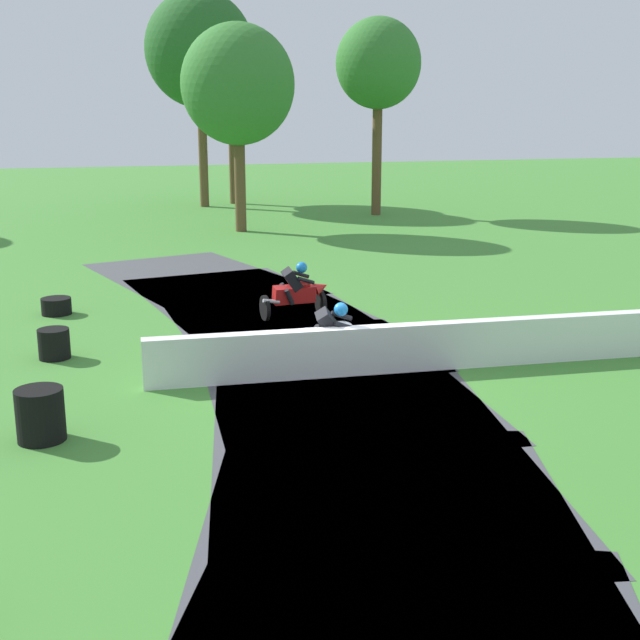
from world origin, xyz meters
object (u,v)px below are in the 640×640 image
(motorcycle_lead_white, at_px, (335,336))
(tire_stack_mid_a, at_px, (40,415))
(tire_stack_mid_b, at_px, (54,344))
(motorcycle_chase_red, at_px, (297,291))
(tire_stack_far, at_px, (56,306))

(motorcycle_lead_white, distance_m, tire_stack_mid_a, 5.69)
(motorcycle_lead_white, height_order, tire_stack_mid_b, motorcycle_lead_white)
(motorcycle_lead_white, height_order, motorcycle_chase_red, motorcycle_chase_red)
(motorcycle_lead_white, distance_m, tire_stack_far, 7.93)
(motorcycle_chase_red, xyz_separation_m, tire_stack_far, (-5.49, 1.93, -0.45))
(motorcycle_chase_red, distance_m, tire_stack_mid_b, 5.76)
(tire_stack_far, bearing_deg, tire_stack_mid_b, -89.04)
(motorcycle_lead_white, relative_size, tire_stack_far, 2.40)
(motorcycle_lead_white, relative_size, tire_stack_mid_a, 2.12)
(motorcycle_lead_white, relative_size, tire_stack_mid_b, 2.76)
(tire_stack_mid_a, bearing_deg, tire_stack_mid_b, 89.17)
(tire_stack_mid_a, bearing_deg, tire_stack_far, 90.01)
(tire_stack_mid_b, relative_size, tire_stack_far, 0.87)
(motorcycle_lead_white, xyz_separation_m, motorcycle_chase_red, (0.26, 4.01, 0.02))
(motorcycle_lead_white, xyz_separation_m, tire_stack_far, (-5.23, 5.94, -0.43))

